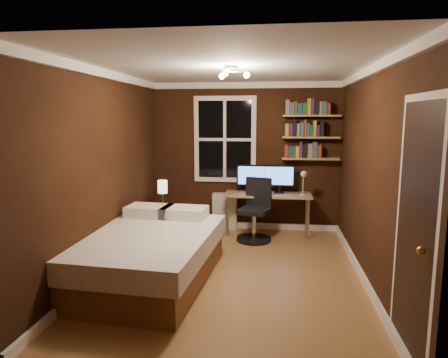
# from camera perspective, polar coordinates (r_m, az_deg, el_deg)

# --- Properties ---
(floor) EXTENTS (4.20, 4.20, 0.00)m
(floor) POSITION_cam_1_polar(r_m,az_deg,el_deg) (5.11, 1.09, -13.32)
(floor) COLOR olive
(floor) RESTS_ON ground
(wall_back) EXTENTS (3.20, 0.04, 2.50)m
(wall_back) POSITION_cam_1_polar(r_m,az_deg,el_deg) (6.86, 3.08, 3.16)
(wall_back) COLOR black
(wall_back) RESTS_ON ground
(wall_left) EXTENTS (0.04, 4.20, 2.50)m
(wall_left) POSITION_cam_1_polar(r_m,az_deg,el_deg) (5.21, -16.65, 0.98)
(wall_left) COLOR black
(wall_left) RESTS_ON ground
(wall_right) EXTENTS (0.04, 4.20, 2.50)m
(wall_right) POSITION_cam_1_polar(r_m,az_deg,el_deg) (4.87, 20.18, 0.29)
(wall_right) COLOR black
(wall_right) RESTS_ON ground
(ceiling) EXTENTS (3.20, 4.20, 0.02)m
(ceiling) POSITION_cam_1_polar(r_m,az_deg,el_deg) (4.77, 1.18, 15.72)
(ceiling) COLOR white
(ceiling) RESTS_ON wall_back
(window) EXTENTS (1.06, 0.06, 1.46)m
(window) POSITION_cam_1_polar(r_m,az_deg,el_deg) (6.84, 0.14, 5.67)
(window) COLOR white
(window) RESTS_ON wall_back
(door) EXTENTS (0.03, 0.82, 2.05)m
(door) POSITION_cam_1_polar(r_m,az_deg,el_deg) (3.45, 25.42, -7.22)
(door) COLOR black
(door) RESTS_ON ground
(door_knob) EXTENTS (0.06, 0.06, 0.06)m
(door_knob) POSITION_cam_1_polar(r_m,az_deg,el_deg) (3.17, 26.36, -9.13)
(door_knob) COLOR #C09142
(door_knob) RESTS_ON door
(ceiling_fixture) EXTENTS (0.44, 0.44, 0.18)m
(ceiling_fixture) POSITION_cam_1_polar(r_m,az_deg,el_deg) (4.66, 1.04, 14.65)
(ceiling_fixture) COLOR beige
(ceiling_fixture) RESTS_ON ceiling
(bookshelf_lower) EXTENTS (0.92, 0.22, 0.03)m
(bookshelf_lower) POSITION_cam_1_polar(r_m,az_deg,el_deg) (6.74, 12.20, 2.87)
(bookshelf_lower) COLOR #A67750
(bookshelf_lower) RESTS_ON wall_back
(books_row_lower) EXTENTS (0.54, 0.16, 0.23)m
(books_row_lower) POSITION_cam_1_polar(r_m,az_deg,el_deg) (6.73, 12.24, 3.97)
(books_row_lower) COLOR maroon
(books_row_lower) RESTS_ON bookshelf_lower
(bookshelf_middle) EXTENTS (0.92, 0.22, 0.03)m
(bookshelf_middle) POSITION_cam_1_polar(r_m,az_deg,el_deg) (6.72, 12.30, 5.84)
(bookshelf_middle) COLOR #A67750
(bookshelf_middle) RESTS_ON wall_back
(books_row_middle) EXTENTS (0.66, 0.16, 0.23)m
(books_row_middle) POSITION_cam_1_polar(r_m,az_deg,el_deg) (6.71, 12.34, 6.95)
(books_row_middle) COLOR navy
(books_row_middle) RESTS_ON bookshelf_middle
(bookshelf_upper) EXTENTS (0.92, 0.22, 0.03)m
(bookshelf_upper) POSITION_cam_1_polar(r_m,az_deg,el_deg) (6.71, 12.40, 8.83)
(bookshelf_upper) COLOR #A67750
(bookshelf_upper) RESTS_ON wall_back
(books_row_upper) EXTENTS (0.66, 0.16, 0.23)m
(books_row_upper) POSITION_cam_1_polar(r_m,az_deg,el_deg) (6.71, 12.43, 9.94)
(books_row_upper) COLOR #235324
(books_row_upper) RESTS_ON bookshelf_upper
(bed) EXTENTS (1.68, 2.23, 0.72)m
(bed) POSITION_cam_1_polar(r_m,az_deg,el_deg) (4.92, -11.17, -10.56)
(bed) COLOR brown
(bed) RESTS_ON ground
(nightstand) EXTENTS (0.41, 0.41, 0.51)m
(nightstand) POSITION_cam_1_polar(r_m,az_deg,el_deg) (6.48, -8.65, -6.23)
(nightstand) COLOR brown
(nightstand) RESTS_ON ground
(bedside_lamp) EXTENTS (0.15, 0.15, 0.44)m
(bedside_lamp) POSITION_cam_1_polar(r_m,az_deg,el_deg) (6.37, -8.75, -2.14)
(bedside_lamp) COLOR #F1E8CA
(bedside_lamp) RESTS_ON nightstand
(radiator) EXTENTS (0.42, 0.15, 0.63)m
(radiator) POSITION_cam_1_polar(r_m,az_deg,el_deg) (6.94, 0.11, -4.61)
(radiator) COLOR silver
(radiator) RESTS_ON ground
(desk) EXTENTS (1.42, 0.53, 0.68)m
(desk) POSITION_cam_1_polar(r_m,az_deg,el_deg) (6.65, 6.30, -2.61)
(desk) COLOR #A67750
(desk) RESTS_ON ground
(monitor_left) EXTENTS (0.50, 0.12, 0.47)m
(monitor_left) POSITION_cam_1_polar(r_m,az_deg,el_deg) (6.68, 3.98, 0.05)
(monitor_left) COLOR black
(monitor_left) RESTS_ON desk
(monitor_right) EXTENTS (0.50, 0.12, 0.47)m
(monitor_right) POSITION_cam_1_polar(r_m,az_deg,el_deg) (6.67, 7.91, -0.03)
(monitor_right) COLOR black
(monitor_right) RESTS_ON desk
(desk_lamp) EXTENTS (0.14, 0.32, 0.44)m
(desk_lamp) POSITION_cam_1_polar(r_m,az_deg,el_deg) (6.46, 11.29, -0.52)
(desk_lamp) COLOR silver
(desk_lamp) RESTS_ON desk
(office_chair) EXTENTS (0.55, 0.55, 0.98)m
(office_chair) POSITION_cam_1_polar(r_m,az_deg,el_deg) (6.32, 4.47, -5.45)
(office_chair) COLOR black
(office_chair) RESTS_ON ground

